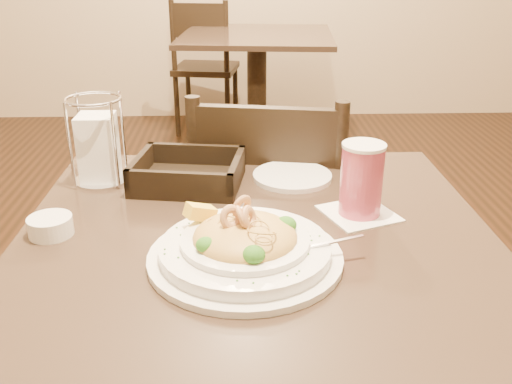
{
  "coord_description": "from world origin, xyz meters",
  "views": [
    {
      "loc": [
        -0.03,
        -0.94,
        1.27
      ],
      "look_at": [
        0.0,
        0.02,
        0.85
      ],
      "focal_mm": 40.0,
      "sensor_mm": 36.0,
      "label": 1
    }
  ],
  "objects_px": {
    "napkin_caddy": "(98,146)",
    "bread_basket": "(188,175)",
    "main_table": "(256,341)",
    "drink_glass": "(361,180)",
    "pasta_bowl": "(245,245)",
    "background_table": "(257,74)",
    "dining_chair_near": "(270,235)",
    "side_plate": "(292,176)",
    "dining_chair_far": "(204,63)",
    "butter_ramekin": "(50,226)"
  },
  "relations": [
    {
      "from": "background_table",
      "to": "napkin_caddy",
      "type": "distance_m",
      "value": 2.37
    },
    {
      "from": "dining_chair_far",
      "to": "dining_chair_near",
      "type": "bearing_deg",
      "value": 105.7
    },
    {
      "from": "dining_chair_far",
      "to": "pasta_bowl",
      "type": "relative_size",
      "value": 2.5
    },
    {
      "from": "dining_chair_near",
      "to": "bread_basket",
      "type": "bearing_deg",
      "value": 61.02
    },
    {
      "from": "pasta_bowl",
      "to": "background_table",
      "type": "bearing_deg",
      "value": 87.53
    },
    {
      "from": "bread_basket",
      "to": "dining_chair_far",
      "type": "bearing_deg",
      "value": 92.28
    },
    {
      "from": "dining_chair_near",
      "to": "butter_ramekin",
      "type": "distance_m",
      "value": 0.72
    },
    {
      "from": "dining_chair_near",
      "to": "main_table",
      "type": "bearing_deg",
      "value": 92.92
    },
    {
      "from": "napkin_caddy",
      "to": "pasta_bowl",
      "type": "bearing_deg",
      "value": -48.87
    },
    {
      "from": "side_plate",
      "to": "butter_ramekin",
      "type": "distance_m",
      "value": 0.54
    },
    {
      "from": "dining_chair_near",
      "to": "butter_ramekin",
      "type": "bearing_deg",
      "value": 57.4
    },
    {
      "from": "pasta_bowl",
      "to": "drink_glass",
      "type": "height_order",
      "value": "drink_glass"
    },
    {
      "from": "background_table",
      "to": "bread_basket",
      "type": "xyz_separation_m",
      "value": [
        -0.24,
        -2.34,
        0.27
      ]
    },
    {
      "from": "main_table",
      "to": "pasta_bowl",
      "type": "relative_size",
      "value": 2.42
    },
    {
      "from": "main_table",
      "to": "butter_ramekin",
      "type": "relative_size",
      "value": 10.94
    },
    {
      "from": "napkin_caddy",
      "to": "side_plate",
      "type": "relative_size",
      "value": 1.08
    },
    {
      "from": "main_table",
      "to": "butter_ramekin",
      "type": "bearing_deg",
      "value": 177.59
    },
    {
      "from": "dining_chair_far",
      "to": "bread_basket",
      "type": "distance_m",
      "value": 2.84
    },
    {
      "from": "dining_chair_near",
      "to": "side_plate",
      "type": "bearing_deg",
      "value": 108.18
    },
    {
      "from": "background_table",
      "to": "napkin_caddy",
      "type": "height_order",
      "value": "napkin_caddy"
    },
    {
      "from": "side_plate",
      "to": "dining_chair_far",
      "type": "bearing_deg",
      "value": 97.14
    },
    {
      "from": "side_plate",
      "to": "drink_glass",
      "type": "bearing_deg",
      "value": -58.93
    },
    {
      "from": "napkin_caddy",
      "to": "side_plate",
      "type": "xyz_separation_m",
      "value": [
        0.44,
        -0.0,
        -0.08
      ]
    },
    {
      "from": "background_table",
      "to": "napkin_caddy",
      "type": "relative_size",
      "value": 4.92
    },
    {
      "from": "pasta_bowl",
      "to": "drink_glass",
      "type": "bearing_deg",
      "value": 36.95
    },
    {
      "from": "side_plate",
      "to": "background_table",
      "type": "bearing_deg",
      "value": 90.01
    },
    {
      "from": "dining_chair_near",
      "to": "drink_glass",
      "type": "relative_size",
      "value": 5.44
    },
    {
      "from": "butter_ramekin",
      "to": "dining_chair_far",
      "type": "bearing_deg",
      "value": 87.63
    },
    {
      "from": "main_table",
      "to": "background_table",
      "type": "distance_m",
      "value": 2.59
    },
    {
      "from": "pasta_bowl",
      "to": "napkin_caddy",
      "type": "height_order",
      "value": "napkin_caddy"
    },
    {
      "from": "background_table",
      "to": "dining_chair_near",
      "type": "xyz_separation_m",
      "value": [
        -0.03,
        -2.08,
        -0.03
      ]
    },
    {
      "from": "main_table",
      "to": "drink_glass",
      "type": "distance_m",
      "value": 0.39
    },
    {
      "from": "dining_chair_far",
      "to": "side_plate",
      "type": "height_order",
      "value": "dining_chair_far"
    },
    {
      "from": "drink_glass",
      "to": "bread_basket",
      "type": "xyz_separation_m",
      "value": [
        -0.35,
        0.17,
        -0.05
      ]
    },
    {
      "from": "background_table",
      "to": "dining_chair_near",
      "type": "distance_m",
      "value": 2.08
    },
    {
      "from": "dining_chair_near",
      "to": "napkin_caddy",
      "type": "bearing_deg",
      "value": 38.92
    },
    {
      "from": "dining_chair_far",
      "to": "drink_glass",
      "type": "relative_size",
      "value": 5.44
    },
    {
      "from": "background_table",
      "to": "drink_glass",
      "type": "height_order",
      "value": "drink_glass"
    },
    {
      "from": "napkin_caddy",
      "to": "bread_basket",
      "type": "bearing_deg",
      "value": -7.8
    },
    {
      "from": "butter_ramekin",
      "to": "pasta_bowl",
      "type": "bearing_deg",
      "value": -16.55
    },
    {
      "from": "pasta_bowl",
      "to": "side_plate",
      "type": "relative_size",
      "value": 2.03
    },
    {
      "from": "background_table",
      "to": "dining_chair_near",
      "type": "height_order",
      "value": "dining_chair_near"
    },
    {
      "from": "napkin_caddy",
      "to": "butter_ramekin",
      "type": "distance_m",
      "value": 0.27
    },
    {
      "from": "main_table",
      "to": "drink_glass",
      "type": "relative_size",
      "value": 5.27
    },
    {
      "from": "napkin_caddy",
      "to": "side_plate",
      "type": "bearing_deg",
      "value": -0.02
    },
    {
      "from": "side_plate",
      "to": "bread_basket",
      "type": "bearing_deg",
      "value": -173.44
    },
    {
      "from": "dining_chair_near",
      "to": "bread_basket",
      "type": "xyz_separation_m",
      "value": [
        -0.2,
        -0.26,
        0.29
      ]
    },
    {
      "from": "bread_basket",
      "to": "side_plate",
      "type": "height_order",
      "value": "bread_basket"
    },
    {
      "from": "drink_glass",
      "to": "side_plate",
      "type": "bearing_deg",
      "value": 121.07
    },
    {
      "from": "bread_basket",
      "to": "background_table",
      "type": "bearing_deg",
      "value": 84.2
    }
  ]
}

